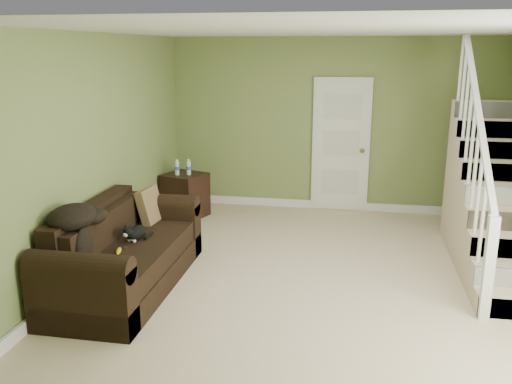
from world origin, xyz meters
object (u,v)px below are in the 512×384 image
at_px(side_table, 185,195).
at_px(banana, 119,251).
at_px(cat, 136,233).
at_px(sofa, 123,256).

relative_size(side_table, banana, 5.22).
height_order(side_table, cat, side_table).
height_order(sofa, banana, sofa).
bearing_deg(side_table, cat, -84.83).
xyz_separation_m(sofa, cat, (0.10, 0.13, 0.22)).
xyz_separation_m(cat, banana, (-0.02, -0.39, -0.05)).
bearing_deg(banana, side_table, 79.35).
distance_m(sofa, banana, 0.32).
bearing_deg(banana, sofa, 92.38).
height_order(sofa, cat, sofa).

